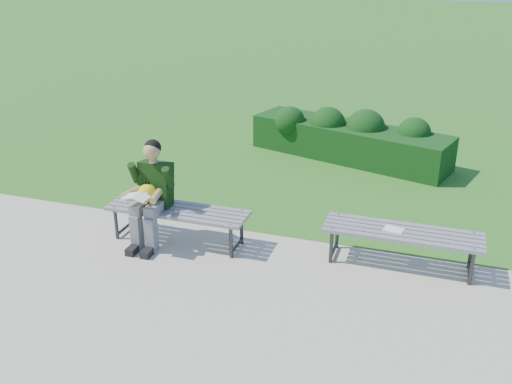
{
  "coord_description": "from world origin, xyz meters",
  "views": [
    {
      "loc": [
        2.23,
        -6.35,
        3.44
      ],
      "look_at": [
        0.23,
        -0.29,
        0.73
      ],
      "focal_mm": 40.0,
      "sensor_mm": 36.0,
      "label": 1
    }
  ],
  "objects_px": {
    "hedge": "(350,137)",
    "seated_boy": "(151,191)",
    "paper_sheet": "(394,229)",
    "bench_left": "(178,213)",
    "bench_right": "(402,235)"
  },
  "relations": [
    {
      "from": "hedge",
      "to": "paper_sheet",
      "type": "distance_m",
      "value": 3.78
    },
    {
      "from": "bench_right",
      "to": "seated_boy",
      "type": "height_order",
      "value": "seated_boy"
    },
    {
      "from": "bench_right",
      "to": "seated_boy",
      "type": "xyz_separation_m",
      "value": [
        -3.02,
        -0.36,
        0.3
      ]
    },
    {
      "from": "hedge",
      "to": "bench_right",
      "type": "xyz_separation_m",
      "value": [
        1.22,
        -3.61,
        0.03
      ]
    },
    {
      "from": "paper_sheet",
      "to": "bench_right",
      "type": "bearing_deg",
      "value": -0.0
    },
    {
      "from": "seated_boy",
      "to": "bench_right",
      "type": "bearing_deg",
      "value": 6.71
    },
    {
      "from": "bench_right",
      "to": "paper_sheet",
      "type": "xyz_separation_m",
      "value": [
        -0.1,
        0.0,
        0.06
      ]
    },
    {
      "from": "bench_left",
      "to": "bench_right",
      "type": "height_order",
      "value": "same"
    },
    {
      "from": "hedge",
      "to": "bench_left",
      "type": "xyz_separation_m",
      "value": [
        -1.5,
        -3.87,
        0.03
      ]
    },
    {
      "from": "seated_boy",
      "to": "bench_left",
      "type": "bearing_deg",
      "value": 17.18
    },
    {
      "from": "hedge",
      "to": "paper_sheet",
      "type": "height_order",
      "value": "hedge"
    },
    {
      "from": "bench_left",
      "to": "paper_sheet",
      "type": "height_order",
      "value": "bench_left"
    },
    {
      "from": "bench_left",
      "to": "seated_boy",
      "type": "height_order",
      "value": "seated_boy"
    },
    {
      "from": "bench_left",
      "to": "seated_boy",
      "type": "distance_m",
      "value": 0.43
    },
    {
      "from": "hedge",
      "to": "seated_boy",
      "type": "relative_size",
      "value": 2.78
    }
  ]
}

